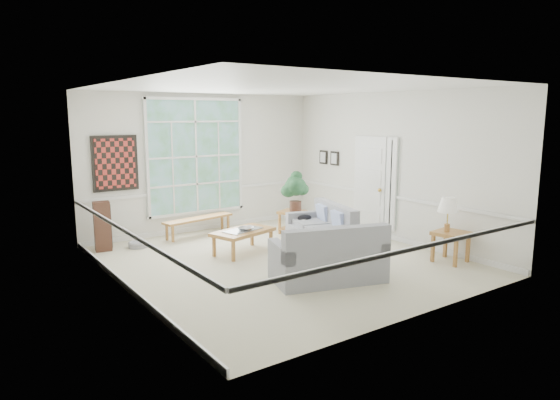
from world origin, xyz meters
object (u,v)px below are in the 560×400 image
object	(u,v)px
loveseat_right	(320,227)
loveseat_front	(328,252)
end_table	(292,222)
side_table	(450,247)
coffee_table	(243,242)

from	to	relation	value
loveseat_right	loveseat_front	world-z (taller)	loveseat_front
end_table	side_table	distance (m)	3.46
loveseat_front	loveseat_right	bearing A→B (deg)	71.05
loveseat_front	end_table	distance (m)	3.16
coffee_table	end_table	bearing A→B (deg)	8.05
loveseat_right	loveseat_front	bearing A→B (deg)	-110.11
end_table	loveseat_right	bearing A→B (deg)	-103.97
end_table	side_table	world-z (taller)	side_table
loveseat_front	end_table	xyz separation A→B (m)	(1.39, 2.83, -0.21)
coffee_table	end_table	xyz separation A→B (m)	(1.67, 0.74, 0.03)
end_table	side_table	bearing A→B (deg)	-73.18
loveseat_right	coffee_table	bearing A→B (deg)	170.54
loveseat_front	side_table	size ratio (longest dim) A/B	3.09
coffee_table	loveseat_front	bearing A→B (deg)	-98.06
loveseat_front	end_table	bearing A→B (deg)	80.54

